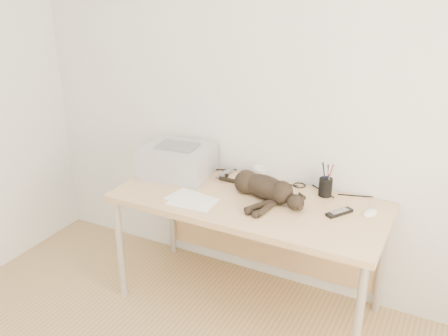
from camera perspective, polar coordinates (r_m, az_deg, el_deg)
The scene contains 11 objects.
wall_back at distance 3.06m, azimuth 5.94°, elevation 8.58°, with size 3.50×3.50×0.00m, color white.
desk at distance 3.07m, azimuth 3.52°, elevation -5.19°, with size 1.60×0.70×0.74m.
printer at distance 3.25m, azimuth -5.30°, elevation 0.88°, with size 0.47×0.41×0.20m.
papers at distance 2.92m, azimuth -3.72°, elevation -3.68°, with size 0.31×0.23×0.01m.
cat at distance 2.93m, azimuth 4.36°, elevation -2.25°, with size 0.63×0.40×0.15m.
mug at distance 3.17m, azimuth 4.07°, elevation -0.67°, with size 0.10×0.10×0.09m, color white.
pen_cup at distance 3.02m, azimuth 11.52°, elevation -2.11°, with size 0.08×0.08×0.20m.
remote_grey at distance 3.25m, azimuth 0.12°, elevation -0.69°, with size 0.05×0.17×0.02m, color slate.
remote_black at distance 2.84m, azimuth 13.05°, elevation -4.99°, with size 0.05×0.16×0.02m, color black.
mouse at distance 2.88m, azimuth 16.40°, elevation -4.76°, with size 0.06×0.11×0.03m, color white.
cable_tangle at distance 3.19m, azimuth 5.21°, elevation -1.30°, with size 1.36×0.08×0.01m, color black, non-canonical shape.
Camera 1 is at (1.07, -1.02, 2.04)m, focal length 40.00 mm.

